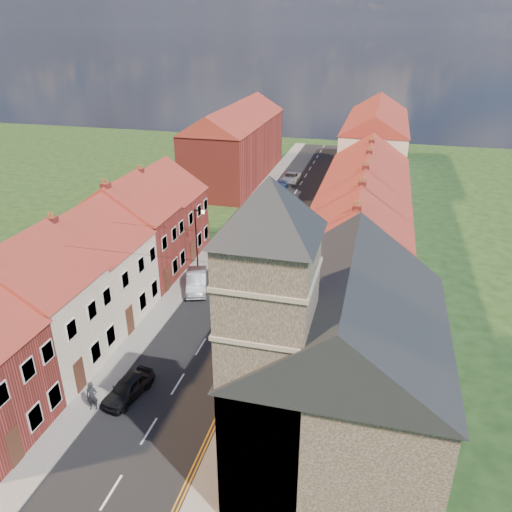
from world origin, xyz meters
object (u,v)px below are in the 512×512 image
(pedestrian_left, at_px, (92,396))
(car_far, at_px, (277,188))
(pedestrian_right, at_px, (270,358))
(car_near, at_px, (128,388))
(church, at_px, (334,353))
(lamppost, at_px, (197,238))
(car_far_b, at_px, (290,219))
(car_distant, at_px, (291,178))
(car_mid, at_px, (197,281))

(pedestrian_left, bearing_deg, car_far, 73.12)
(car_far, xyz_separation_m, pedestrian_right, (7.45, -36.37, 0.40))
(car_near, bearing_deg, church, 6.39)
(lamppost, bearing_deg, pedestrian_right, -51.71)
(pedestrian_right, relative_size, car_far_b, 0.40)
(car_near, height_order, pedestrian_right, pedestrian_right)
(car_distant, bearing_deg, car_far_b, -77.52)
(lamppost, distance_m, car_distant, 30.22)
(pedestrian_left, height_order, pedestrian_right, pedestrian_left)
(lamppost, distance_m, car_mid, 3.71)
(car_near, relative_size, car_far_b, 0.86)
(car_distant, bearing_deg, lamppost, -92.54)
(pedestrian_left, relative_size, pedestrian_right, 1.03)
(car_far, distance_m, pedestrian_left, 42.39)
(church, xyz_separation_m, car_mid, (-12.50, 14.33, -5.13))
(car_far_b, bearing_deg, car_mid, 78.57)
(car_mid, xyz_separation_m, car_far, (0.79, 27.43, -0.17))
(church, height_order, car_distant, church)
(pedestrian_left, distance_m, pedestrian_right, 10.65)
(car_near, relative_size, pedestrian_left, 2.09)
(car_distant, xyz_separation_m, car_far_b, (3.00, -16.00, -0.06))
(car_far, xyz_separation_m, car_distant, (0.85, 4.92, 0.10))
(car_distant, bearing_deg, pedestrian_left, -90.80)
(car_mid, xyz_separation_m, pedestrian_right, (8.24, -8.94, 0.23))
(car_distant, distance_m, pedestrian_left, 47.34)
(car_mid, bearing_deg, pedestrian_right, -66.20)
(car_far, bearing_deg, car_near, -77.96)
(pedestrian_left, bearing_deg, pedestrian_right, 19.23)
(car_mid, height_order, pedestrian_right, pedestrian_right)
(lamppost, bearing_deg, church, -51.70)
(car_near, xyz_separation_m, car_far_b, (3.85, 29.73, -0.01))
(car_distant, bearing_deg, car_near, -89.20)
(lamppost, bearing_deg, car_distant, 85.59)
(car_near, relative_size, car_distant, 0.76)
(church, relative_size, car_far, 3.83)
(lamppost, bearing_deg, car_mid, -74.10)
(car_distant, distance_m, pedestrian_right, 41.81)
(church, height_order, car_near, church)
(car_near, relative_size, pedestrian_right, 2.16)
(car_distant, relative_size, pedestrian_right, 2.86)
(car_far, height_order, car_far_b, car_far_b)
(car_far, bearing_deg, car_distant, 92.20)
(lamppost, xyz_separation_m, car_far_b, (5.31, 14.00, -2.92))
(lamppost, height_order, car_distant, lamppost)
(lamppost, xyz_separation_m, car_far, (1.46, 25.08, -2.96))
(car_far_b, bearing_deg, pedestrian_right, 102.53)
(car_far, distance_m, car_far_b, 11.73)
(church, bearing_deg, lamppost, 128.30)
(car_distant, bearing_deg, pedestrian_right, -79.05)
(pedestrian_right, bearing_deg, car_far, -86.93)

